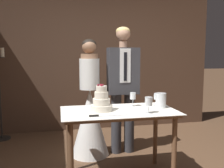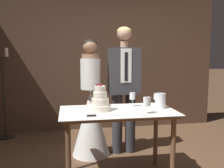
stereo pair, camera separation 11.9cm
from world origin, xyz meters
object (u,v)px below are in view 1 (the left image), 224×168
Objects in this scene: cake_table at (119,119)px; hurricane_candle at (161,101)px; cake_knife at (101,116)px; wine_glass_middle at (157,97)px; groom at (123,83)px; wine_glass_near at (133,97)px; bride at (90,114)px; tiered_cake at (101,102)px; candle_stand at (0,98)px; wine_glass_far at (149,102)px.

hurricane_candle is at bearing 3.32° from cake_table.
cake_knife is 2.60× the size of wine_glass_middle.
wine_glass_near is at bearing -92.23° from groom.
wine_glass_middle is 1.03m from bride.
wine_glass_middle is at bearing 16.13° from cake_table.
groom reaches higher than cake_knife.
cake_knife is at bearing -100.49° from tiered_cake.
hurricane_candle is 0.79m from groom.
wine_glass_near is (0.47, 0.42, 0.11)m from cake_knife.
bride is (-0.24, 0.75, -0.10)m from cake_table.
cake_table is 0.84× the size of candle_stand.
cake_table is 0.56m from hurricane_candle.
wine_glass_middle is 0.10× the size of candle_stand.
bride is (-0.77, 0.60, -0.32)m from wine_glass_middle.
wine_glass_near reaches higher than cake_table.
groom reaches higher than hurricane_candle.
tiered_cake is 0.20× the size of candle_stand.
tiered_cake reaches higher than wine_glass_far.
bride is (0.00, 0.99, -0.21)m from cake_knife.
cake_table is at bearing -163.87° from wine_glass_middle.
tiered_cake is 0.28m from cake_knife.
candle_stand is at bearing 141.93° from hurricane_candle.
hurricane_candle is 1.09m from bride.
wine_glass_near is 0.10× the size of bride.
cake_table is 2.38m from candle_stand.
wine_glass_far is 1.14m from bride.
bride reaches higher than cake_knife.
wine_glass_near reaches higher than wine_glass_middle.
candle_stand is (-2.17, 1.70, -0.19)m from hurricane_candle.
groom is at bearing 87.77° from wine_glass_near.
candle_stand is (-1.64, 1.73, 0.01)m from cake_table.
groom is at bearing 115.06° from wine_glass_middle.
wine_glass_far is 0.10× the size of groom.
cake_table is 0.59m from wine_glass_middle.
cake_knife is at bearing -54.55° from candle_stand.
bride reaches higher than tiered_cake.
cake_knife is at bearing -90.19° from bride.
candle_stand reaches higher than wine_glass_far.
wine_glass_middle is at bearing -38.14° from bride.
groom is (0.49, 0.99, 0.21)m from cake_knife.
tiered_cake is at bearing -169.63° from wine_glass_middle.
tiered_cake reaches higher than cake_table.
bride is (-0.04, 0.73, -0.31)m from tiered_cake.
groom is at bearing 58.95° from tiered_cake.
tiered_cake is (-0.20, 0.02, 0.21)m from cake_table.
tiered_cake is 1.71× the size of wine_glass_far.
wine_glass_far is at bearing -24.52° from tiered_cake.
hurricane_candle is at bearing 0.89° from tiered_cake.
wine_glass_near is 2.43m from candle_stand.
cake_knife is at bearing -161.04° from hurricane_candle.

